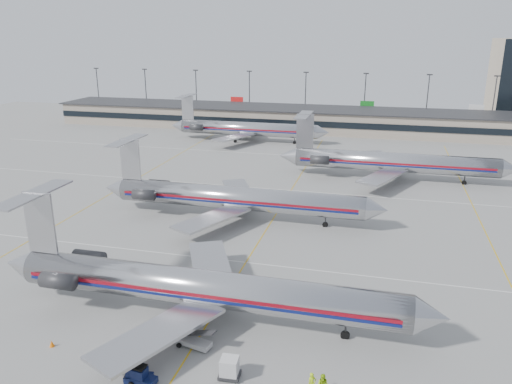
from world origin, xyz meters
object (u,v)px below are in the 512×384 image
(uld_container, at_px, (230,368))
(jet_second_row, at_px, (232,198))
(belt_loader, at_px, (194,341))
(tug_center, at_px, (141,377))
(jet_foreground, at_px, (197,287))

(uld_container, bearing_deg, jet_second_row, 102.59)
(belt_loader, bearing_deg, jet_second_row, 113.57)
(jet_second_row, distance_m, tug_center, 37.80)
(tug_center, distance_m, uld_container, 6.99)
(uld_container, bearing_deg, belt_loader, 139.09)
(jet_second_row, xyz_separation_m, uld_container, (10.36, -34.89, -2.40))
(tug_center, height_order, uld_container, uld_container)
(uld_container, bearing_deg, tug_center, -161.92)
(jet_second_row, distance_m, uld_container, 36.48)
(jet_second_row, xyz_separation_m, tug_center, (3.88, -37.51, -2.51))
(tug_center, bearing_deg, jet_foreground, 91.65)
(jet_foreground, distance_m, tug_center, 10.76)
(jet_foreground, height_order, uld_container, jet_foreground)
(jet_second_row, xyz_separation_m, belt_loader, (6.08, -31.67, -2.75))
(jet_foreground, relative_size, jet_second_row, 1.02)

